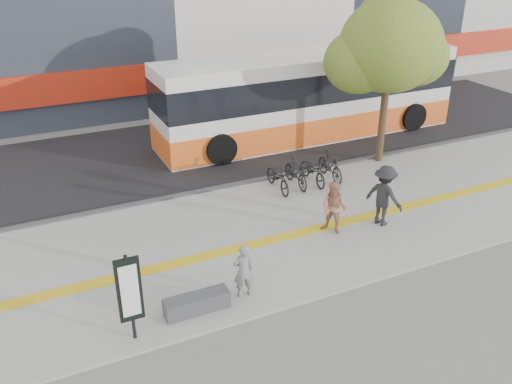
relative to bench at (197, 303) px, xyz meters
name	(u,v)px	position (x,y,z in m)	size (l,w,h in m)	color
ground	(271,263)	(2.60, 1.20, -0.30)	(120.00, 120.00, 0.00)	slate
sidewalk	(248,237)	(2.60, 2.70, -0.27)	(40.00, 7.00, 0.08)	gray
tactile_strip	(255,244)	(2.60, 2.20, -0.22)	(40.00, 0.45, 0.01)	yellow
street	(173,154)	(2.60, 10.20, -0.28)	(40.00, 8.00, 0.06)	black
curb	(207,191)	(2.60, 6.20, -0.23)	(40.00, 0.25, 0.14)	#3D3D40
bench	(197,303)	(0.00, 0.00, 0.00)	(1.60, 0.45, 0.45)	#3D3D40
signboard	(129,291)	(-1.60, -0.31, 1.06)	(0.55, 0.10, 2.20)	black
street_tree	(388,47)	(9.78, 6.02, 4.21)	(4.40, 3.80, 6.31)	#372819
bus	(309,98)	(8.72, 9.70, 1.45)	(13.56, 3.21, 3.61)	silver
bicycle_row	(304,172)	(5.94, 5.20, 0.27)	(2.80, 1.83, 1.05)	black
seated_woman	(243,271)	(1.29, 0.11, 0.51)	(0.53, 0.35, 1.46)	black
pedestrian_tan	(334,208)	(5.03, 1.83, 0.61)	(0.81, 0.63, 1.66)	#AA7054
pedestrian_dark	(384,196)	(6.72, 1.64, 0.75)	(1.26, 0.72, 1.95)	black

